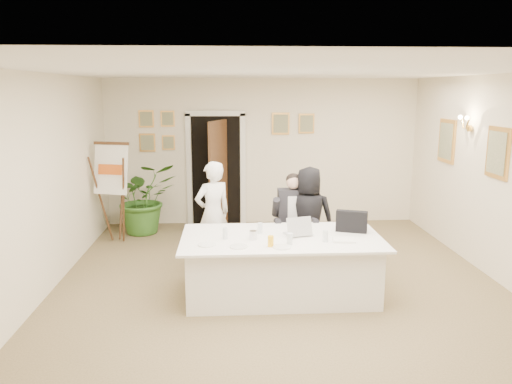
{
  "coord_description": "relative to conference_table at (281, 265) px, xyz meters",
  "views": [
    {
      "loc": [
        -0.67,
        -6.11,
        2.58
      ],
      "look_at": [
        -0.29,
        0.6,
        1.2
      ],
      "focal_mm": 35.0,
      "sensor_mm": 36.0,
      "label": 1
    }
  ],
  "objects": [
    {
      "name": "floor",
      "position": [
        0.01,
        0.12,
        -0.39
      ],
      "size": [
        7.0,
        7.0,
        0.0
      ],
      "primitive_type": "plane",
      "color": "brown",
      "rests_on": "ground"
    },
    {
      "name": "ceiling",
      "position": [
        0.01,
        0.12,
        2.41
      ],
      "size": [
        6.0,
        7.0,
        0.02
      ],
      "primitive_type": "cube",
      "color": "white",
      "rests_on": "wall_back"
    },
    {
      "name": "wall_back",
      "position": [
        0.01,
        3.62,
        1.01
      ],
      "size": [
        6.0,
        0.1,
        2.8
      ],
      "primitive_type": "cube",
      "color": "beige",
      "rests_on": "floor"
    },
    {
      "name": "wall_front",
      "position": [
        0.01,
        -3.38,
        1.01
      ],
      "size": [
        6.0,
        0.1,
        2.8
      ],
      "primitive_type": "cube",
      "color": "beige",
      "rests_on": "floor"
    },
    {
      "name": "wall_left",
      "position": [
        -2.99,
        0.12,
        1.01
      ],
      "size": [
        0.1,
        7.0,
        2.8
      ],
      "primitive_type": "cube",
      "color": "beige",
      "rests_on": "floor"
    },
    {
      "name": "doorway",
      "position": [
        -0.87,
        3.44,
        0.65
      ],
      "size": [
        1.14,
        0.86,
        2.2
      ],
      "color": "black",
      "rests_on": "floor"
    },
    {
      "name": "pictures_back_wall",
      "position": [
        -0.79,
        3.59,
        1.46
      ],
      "size": [
        3.4,
        0.06,
        0.8
      ],
      "primitive_type": null,
      "color": "gold",
      "rests_on": "wall_back"
    },
    {
      "name": "pictures_right_wall",
      "position": [
        2.98,
        1.32,
        1.36
      ],
      "size": [
        0.06,
        2.2,
        0.8
      ],
      "primitive_type": null,
      "color": "gold",
      "rests_on": "wall_right"
    },
    {
      "name": "wall_sconce",
      "position": [
        2.91,
        1.32,
        1.71
      ],
      "size": [
        0.2,
        0.3,
        0.24
      ],
      "primitive_type": null,
      "color": "gold",
      "rests_on": "wall_right"
    },
    {
      "name": "conference_table",
      "position": [
        0.0,
        0.0,
        0.0
      ],
      "size": [
        2.51,
        1.34,
        0.78
      ],
      "color": "white",
      "rests_on": "floor"
    },
    {
      "name": "seated_man",
      "position": [
        0.29,
        1.06,
        0.31
      ],
      "size": [
        0.73,
        0.76,
        1.41
      ],
      "primitive_type": null,
      "rotation": [
        0.0,
        0.0,
        -0.21
      ],
      "color": "black",
      "rests_on": "floor"
    },
    {
      "name": "flip_chart",
      "position": [
        -2.59,
        2.43,
        0.39
      ],
      "size": [
        0.62,
        0.45,
        1.7
      ],
      "color": "#3C2013",
      "rests_on": "floor"
    },
    {
      "name": "standing_man",
      "position": [
        -0.89,
        1.18,
        0.39
      ],
      "size": [
        0.68,
        0.61,
        1.57
      ],
      "primitive_type": "imported",
      "rotation": [
        0.0,
        0.0,
        3.66
      ],
      "color": "white",
      "rests_on": "floor"
    },
    {
      "name": "standing_woman",
      "position": [
        0.51,
        1.02,
        0.36
      ],
      "size": [
        0.81,
        0.6,
        1.51
      ],
      "primitive_type": "imported",
      "rotation": [
        0.0,
        0.0,
        2.97
      ],
      "color": "black",
      "rests_on": "floor"
    },
    {
      "name": "potted_palm",
      "position": [
        -2.21,
        2.99,
        0.26
      ],
      "size": [
        1.46,
        1.37,
        1.3
      ],
      "primitive_type": "imported",
      "rotation": [
        0.0,
        0.0,
        0.37
      ],
      "color": "#326622",
      "rests_on": "floor"
    },
    {
      "name": "laptop",
      "position": [
        0.22,
        0.08,
        0.52
      ],
      "size": [
        0.41,
        0.43,
        0.28
      ],
      "primitive_type": null,
      "rotation": [
        0.0,
        0.0,
        0.27
      ],
      "color": "#B7BABC",
      "rests_on": "conference_table"
    },
    {
      "name": "laptop_bag",
      "position": [
        0.93,
        0.16,
        0.52
      ],
      "size": [
        0.41,
        0.23,
        0.28
      ],
      "primitive_type": "cube",
      "rotation": [
        0.0,
        0.0,
        -0.34
      ],
      "color": "black",
      "rests_on": "conference_table"
    },
    {
      "name": "paper_stack",
      "position": [
        0.74,
        -0.24,
        0.4
      ],
      "size": [
        0.29,
        0.22,
        0.03
      ],
      "primitive_type": "cube",
      "rotation": [
        0.0,
        0.0,
        -0.14
      ],
      "color": "white",
      "rests_on": "conference_table"
    },
    {
      "name": "plate_left",
      "position": [
        -0.92,
        -0.31,
        0.39
      ],
      "size": [
        0.25,
        0.25,
        0.01
      ],
      "primitive_type": "cylinder",
      "rotation": [
        0.0,
        0.0,
        -0.15
      ],
      "color": "white",
      "rests_on": "conference_table"
    },
    {
      "name": "plate_mid",
      "position": [
        -0.55,
        -0.4,
        0.39
      ],
      "size": [
        0.27,
        0.27,
        0.01
      ],
      "primitive_type": "cylinder",
      "rotation": [
        0.0,
        0.0,
        -0.33
      ],
      "color": "white",
      "rests_on": "conference_table"
    },
    {
      "name": "plate_near",
      "position": [
        -0.04,
        -0.44,
        0.39
      ],
      "size": [
        0.24,
        0.24,
        0.01
      ],
      "primitive_type": "cylinder",
      "rotation": [
        0.0,
        0.0,
        -0.13
      ],
      "color": "white",
      "rests_on": "conference_table"
    },
    {
      "name": "glass_a",
      "position": [
        -0.7,
        -0.06,
        0.45
      ],
      "size": [
        0.07,
        0.07,
        0.14
      ],
      "primitive_type": "cylinder",
      "rotation": [
        0.0,
        0.0,
        0.19
      ],
      "color": "silver",
      "rests_on": "conference_table"
    },
    {
      "name": "glass_b",
      "position": [
        0.06,
        -0.33,
        0.45
      ],
      "size": [
        0.08,
        0.08,
        0.14
      ],
      "primitive_type": "cylinder",
      "rotation": [
        0.0,
        0.0,
        0.18
      ],
      "color": "silver",
      "rests_on": "conference_table"
    },
    {
      "name": "glass_c",
      "position": [
        0.51,
        -0.24,
        0.45
      ],
      "size": [
        0.07,
        0.07,
        0.14
      ],
      "primitive_type": "cylinder",
      "rotation": [
        0.0,
        0.0,
        -0.12
      ],
      "color": "silver",
      "rests_on": "conference_table"
    },
    {
      "name": "glass_d",
      "position": [
        -0.26,
        0.16,
        0.45
      ],
      "size": [
        0.07,
        0.07,
        0.14
      ],
      "primitive_type": "cylinder",
      "rotation": [
        0.0,
        0.0,
        -0.08
      ],
      "color": "silver",
      "rests_on": "conference_table"
    },
    {
      "name": "oj_glass",
      "position": [
        -0.17,
        -0.39,
        0.45
      ],
      "size": [
        0.08,
        0.08,
        0.13
      ],
      "primitive_type": "cylinder",
      "rotation": [
        0.0,
        0.0,
        0.12
      ],
      "color": "yellow",
      "rests_on": "conference_table"
    },
    {
      "name": "steel_jug",
      "position": [
        -0.36,
        -0.1,
        0.44
      ],
      "size": [
        0.12,
        0.12,
        0.11
      ],
      "primitive_type": "cylinder",
      "rotation": [
        0.0,
        0.0,
        -0.27
      ],
      "color": "silver",
      "rests_on": "conference_table"
    }
  ]
}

